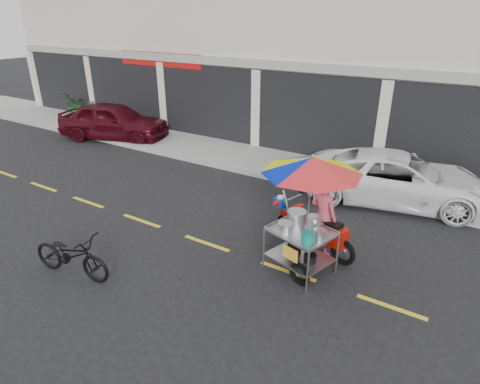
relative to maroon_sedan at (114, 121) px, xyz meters
The scene contains 9 objects.
ground 11.02m from the maroon_sedan, 24.68° to the right, with size 90.00×90.00×0.00m, color black.
sidewalk 10.06m from the maroon_sedan, ahead, with size 45.00×3.00×0.15m, color gray.
centerline 11.02m from the maroon_sedan, 24.68° to the right, with size 42.00×0.10×0.01m, color gold.
maroon_sedan is the anchor object (origin of this frame).
white_pickup 11.01m from the maroon_sedan, ahead, with size 2.22×4.82×1.34m, color white.
plant_tall 4.44m from the maroon_sedan, 162.22° to the left, with size 1.01×0.88×1.13m, color #18431A.
plant_short 2.65m from the maroon_sedan, 159.84° to the left, with size 0.54×0.54×0.96m, color #18431A.
near_bicycle 9.49m from the maroon_sedan, 46.80° to the right, with size 0.61×1.74×0.91m, color black.
food_vendor_rig 11.03m from the maroon_sedan, 21.80° to the right, with size 2.40×2.37×2.43m.
Camera 1 is at (2.72, -6.12, 4.69)m, focal length 30.00 mm.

